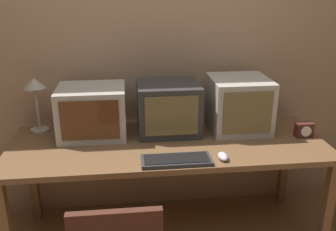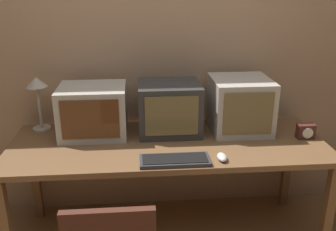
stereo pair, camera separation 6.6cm
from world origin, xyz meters
The scene contains 9 objects.
wall_back centered at (0.00, 1.36, 1.30)m, with size 8.00×0.08×2.60m.
desk centered at (0.00, 0.89, 0.68)m, with size 2.05×0.77×0.75m.
monitor_left centered at (-0.49, 1.06, 0.91)m, with size 0.44×0.37×0.34m.
monitor_center centered at (0.02, 1.06, 0.92)m, with size 0.42×0.36×0.35m.
monitor_right centered at (0.51, 1.06, 0.93)m, with size 0.40×0.40×0.37m.
keyboard_main centered at (0.02, 0.60, 0.76)m, with size 0.41×0.16×0.03m.
mouse_near_keyboard centered at (0.29, 0.60, 0.77)m, with size 0.06×0.10×0.04m.
desk_clock centered at (0.92, 0.87, 0.80)m, with size 0.11×0.07×0.10m.
desk_lamp centered at (-0.87, 1.17, 1.03)m, with size 0.14×0.14×0.38m.
Camera 1 is at (-0.25, -1.33, 1.76)m, focal length 40.00 mm.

